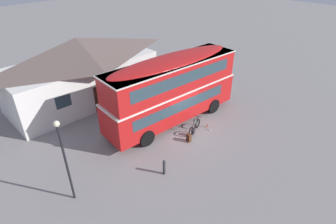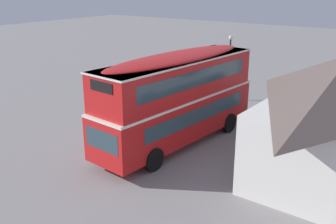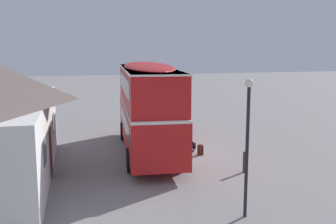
{
  "view_description": "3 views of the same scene",
  "coord_description": "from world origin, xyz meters",
  "px_view_note": "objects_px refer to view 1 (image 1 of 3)",
  "views": [
    {
      "loc": [
        -12.25,
        -10.42,
        10.86
      ],
      "look_at": [
        -1.08,
        0.48,
        1.54
      ],
      "focal_mm": 29.31,
      "sensor_mm": 36.0,
      "label": 1
    },
    {
      "loc": [
        15.91,
        11.91,
        8.17
      ],
      "look_at": [
        0.21,
        0.69,
        1.65
      ],
      "focal_mm": 41.39,
      "sensor_mm": 36.0,
      "label": 2
    },
    {
      "loc": [
        -20.11,
        5.34,
        5.61
      ],
      "look_at": [
        1.4,
        -0.16,
        1.96
      ],
      "focal_mm": 42.42,
      "sensor_mm": 36.0,
      "label": 3
    }
  ],
  "objects_px": {
    "water_bottle_red_squeeze": "(207,126)",
    "water_bottle_clear_plastic": "(210,129)",
    "street_lamp": "(64,154)",
    "double_decker_bus": "(172,88)",
    "touring_bicycle": "(194,127)",
    "kerb_bollard": "(164,167)",
    "backpack_on_ground": "(189,138)"
  },
  "relations": [
    {
      "from": "water_bottle_red_squeeze",
      "to": "water_bottle_clear_plastic",
      "type": "relative_size",
      "value": 1.1
    },
    {
      "from": "water_bottle_clear_plastic",
      "to": "street_lamp",
      "type": "height_order",
      "value": "street_lamp"
    },
    {
      "from": "water_bottle_red_squeeze",
      "to": "street_lamp",
      "type": "relative_size",
      "value": 0.05
    },
    {
      "from": "double_decker_bus",
      "to": "water_bottle_clear_plastic",
      "type": "relative_size",
      "value": 50.68
    },
    {
      "from": "double_decker_bus",
      "to": "touring_bicycle",
      "type": "distance_m",
      "value": 3.12
    },
    {
      "from": "double_decker_bus",
      "to": "kerb_bollard",
      "type": "distance_m",
      "value": 6.01
    },
    {
      "from": "backpack_on_ground",
      "to": "street_lamp",
      "type": "relative_size",
      "value": 0.13
    },
    {
      "from": "touring_bicycle",
      "to": "kerb_bollard",
      "type": "xyz_separation_m",
      "value": [
        -4.32,
        -1.41,
        0.13
      ]
    },
    {
      "from": "water_bottle_red_squeeze",
      "to": "water_bottle_clear_plastic",
      "type": "distance_m",
      "value": 0.41
    },
    {
      "from": "street_lamp",
      "to": "double_decker_bus",
      "type": "bearing_deg",
      "value": 9.81
    },
    {
      "from": "water_bottle_red_squeeze",
      "to": "double_decker_bus",
      "type": "bearing_deg",
      "value": 113.83
    },
    {
      "from": "backpack_on_ground",
      "to": "kerb_bollard",
      "type": "height_order",
      "value": "kerb_bollard"
    },
    {
      "from": "backpack_on_ground",
      "to": "kerb_bollard",
      "type": "relative_size",
      "value": 0.6
    },
    {
      "from": "water_bottle_clear_plastic",
      "to": "street_lamp",
      "type": "xyz_separation_m",
      "value": [
        -9.64,
        1.28,
        2.76
      ]
    },
    {
      "from": "touring_bicycle",
      "to": "water_bottle_red_squeeze",
      "type": "distance_m",
      "value": 1.17
    },
    {
      "from": "water_bottle_clear_plastic",
      "to": "double_decker_bus",
      "type": "bearing_deg",
      "value": 107.84
    },
    {
      "from": "water_bottle_clear_plastic",
      "to": "kerb_bollard",
      "type": "distance_m",
      "value": 5.32
    },
    {
      "from": "double_decker_bus",
      "to": "touring_bicycle",
      "type": "relative_size",
      "value": 6.01
    },
    {
      "from": "double_decker_bus",
      "to": "water_bottle_clear_plastic",
      "type": "xyz_separation_m",
      "value": [
        0.9,
        -2.8,
        -2.55
      ]
    },
    {
      "from": "water_bottle_clear_plastic",
      "to": "street_lamp",
      "type": "distance_m",
      "value": 10.11
    },
    {
      "from": "double_decker_bus",
      "to": "backpack_on_ground",
      "type": "relative_size",
      "value": 18.04
    },
    {
      "from": "double_decker_bus",
      "to": "street_lamp",
      "type": "height_order",
      "value": "double_decker_bus"
    },
    {
      "from": "double_decker_bus",
      "to": "street_lamp",
      "type": "bearing_deg",
      "value": -170.19
    },
    {
      "from": "kerb_bollard",
      "to": "backpack_on_ground",
      "type": "bearing_deg",
      "value": 16.83
    },
    {
      "from": "street_lamp",
      "to": "water_bottle_clear_plastic",
      "type": "bearing_deg",
      "value": -7.59
    },
    {
      "from": "backpack_on_ground",
      "to": "water_bottle_red_squeeze",
      "type": "height_order",
      "value": "backpack_on_ground"
    },
    {
      "from": "touring_bicycle",
      "to": "backpack_on_ground",
      "type": "relative_size",
      "value": 3.0
    },
    {
      "from": "double_decker_bus",
      "to": "kerb_bollard",
      "type": "xyz_separation_m",
      "value": [
        -4.35,
        -3.55,
        -2.15
      ]
    },
    {
      "from": "touring_bicycle",
      "to": "backpack_on_ground",
      "type": "bearing_deg",
      "value": -158.1
    },
    {
      "from": "touring_bicycle",
      "to": "kerb_bollard",
      "type": "relative_size",
      "value": 1.79
    },
    {
      "from": "backpack_on_ground",
      "to": "water_bottle_clear_plastic",
      "type": "xyz_separation_m",
      "value": [
        1.99,
        -0.23,
        -0.2
      ]
    },
    {
      "from": "double_decker_bus",
      "to": "backpack_on_ground",
      "type": "xyz_separation_m",
      "value": [
        -1.09,
        -2.56,
        -2.35
      ]
    }
  ]
}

